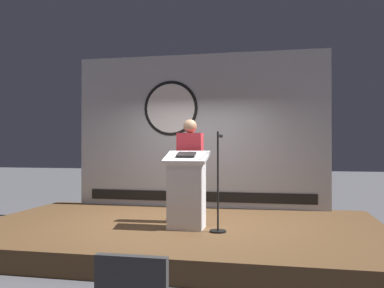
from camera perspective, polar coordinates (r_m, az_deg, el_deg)
ground_plane at (r=6.69m, az=-2.04°, el=-13.54°), size 40.00×40.00×0.00m
stage_platform at (r=6.66m, az=-2.04°, el=-12.28°), size 6.40×4.00×0.30m
banner_display at (r=8.33m, az=0.90°, el=1.82°), size 5.12×0.12×3.09m
podium at (r=6.18m, az=-0.76°, el=-6.55°), size 0.64×0.49×1.16m
speaker_person at (r=6.64m, az=-0.26°, el=-3.61°), size 0.40×0.26×1.66m
microphone_stand at (r=6.00m, az=3.67°, el=-7.33°), size 0.24×0.47×1.44m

